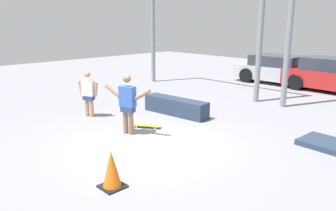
% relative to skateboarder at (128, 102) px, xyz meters
% --- Properties ---
extents(ground_plane, '(36.00, 36.00, 0.00)m').
position_rel_skateboarder_xyz_m(ground_plane, '(0.95, -0.10, -0.89)').
color(ground_plane, gray).
extents(skateboarder, '(1.43, 0.51, 1.63)m').
position_rel_skateboarder_xyz_m(skateboarder, '(0.00, 0.00, 0.00)').
color(skateboarder, '#8C664C').
rests_on(skateboarder, ground_plane).
extents(skateboard, '(0.79, 0.62, 0.08)m').
position_rel_skateboarder_xyz_m(skateboard, '(-0.06, 0.69, -0.83)').
color(skateboard, gold).
rests_on(skateboard, ground_plane).
extents(grind_box, '(2.34, 0.76, 0.53)m').
position_rel_skateboarder_xyz_m(grind_box, '(-0.45, 2.28, -0.62)').
color(grind_box, '#28384C').
rests_on(grind_box, ground_plane).
extents(canopy_support_left, '(6.10, 0.20, 6.05)m').
position_rel_skateboarder_xyz_m(canopy_support_left, '(-2.55, 5.74, 2.83)').
color(canopy_support_left, gray).
rests_on(canopy_support_left, ground_plane).
extents(parked_car_silver, '(4.15, 2.11, 1.35)m').
position_rel_skateboarder_xyz_m(parked_car_silver, '(-0.92, 9.86, -0.23)').
color(parked_car_silver, '#B7BABF').
rests_on(parked_car_silver, ground_plane).
extents(parked_car_red, '(4.15, 1.98, 1.45)m').
position_rel_skateboarder_xyz_m(parked_car_red, '(1.72, 9.74, -0.20)').
color(parked_car_red, red).
rests_on(parked_car_red, ground_plane).
extents(bystander, '(0.68, 0.40, 1.45)m').
position_rel_skateboarder_xyz_m(bystander, '(-2.20, 0.11, -0.11)').
color(bystander, tan).
rests_on(bystander, ground_plane).
extents(traffic_cone, '(0.43, 0.43, 0.71)m').
position_rel_skateboarder_xyz_m(traffic_cone, '(2.16, -2.01, -0.54)').
color(traffic_cone, black).
rests_on(traffic_cone, ground_plane).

